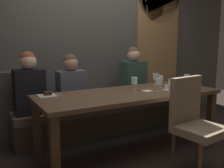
{
  "coord_description": "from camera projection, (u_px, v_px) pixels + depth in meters",
  "views": [
    {
      "loc": [
        -1.65,
        -2.51,
        1.34
      ],
      "look_at": [
        -0.18,
        0.1,
        0.84
      ],
      "focal_mm": 41.06,
      "sensor_mm": 36.0,
      "label": 1
    }
  ],
  "objects": [
    {
      "name": "banquette_bench",
      "position": [
        103.0,
        118.0,
        3.74
      ],
      "size": [
        2.5,
        0.44,
        0.45
      ],
      "color": "#40352A",
      "rests_on": "ground"
    },
    {
      "name": "wine_glass_near_left",
      "position": [
        156.0,
        77.0,
        3.53
      ],
      "size": [
        0.08,
        0.08,
        0.16
      ],
      "color": "silver",
      "rests_on": "dining_table"
    },
    {
      "name": "wine_glass_end_right",
      "position": [
        160.0,
        79.0,
        3.34
      ],
      "size": [
        0.08,
        0.08,
        0.16
      ],
      "color": "silver",
      "rests_on": "dining_table"
    },
    {
      "name": "folded_napkin",
      "position": [
        147.0,
        91.0,
        3.11
      ],
      "size": [
        0.11,
        0.1,
        0.01
      ],
      "primitive_type": "cube",
      "rotation": [
        0.0,
        0.0,
        0.01
      ],
      "color": "silver",
      "rests_on": "dining_table"
    },
    {
      "name": "back_wall_tiled",
      "position": [
        87.0,
        31.0,
        3.98
      ],
      "size": [
        6.0,
        0.12,
        3.0
      ],
      "primitive_type": "cube",
      "color": "#4C4944",
      "rests_on": "ground"
    },
    {
      "name": "arched_door",
      "position": [
        158.0,
        40.0,
        4.59
      ],
      "size": [
        0.9,
        0.05,
        2.55
      ],
      "color": "olive",
      "rests_on": "ground"
    },
    {
      "name": "wine_glass_end_left",
      "position": [
        172.0,
        83.0,
        2.99
      ],
      "size": [
        0.08,
        0.08,
        0.16
      ],
      "color": "silver",
      "rests_on": "dining_table"
    },
    {
      "name": "fork_on_table",
      "position": [
        58.0,
        94.0,
        2.93
      ],
      "size": [
        0.03,
        0.17,
        0.01
      ],
      "primitive_type": "cube",
      "rotation": [
        0.0,
        0.0,
        0.1
      ],
      "color": "silver",
      "rests_on": "dining_table"
    },
    {
      "name": "dining_table",
      "position": [
        129.0,
        99.0,
        3.07
      ],
      "size": [
        2.2,
        0.84,
        0.74
      ],
      "color": "#493422",
      "rests_on": "ground"
    },
    {
      "name": "diner_redhead",
      "position": [
        29.0,
        85.0,
        3.12
      ],
      "size": [
        0.36,
        0.24,
        0.77
      ],
      "color": "black",
      "rests_on": "banquette_bench"
    },
    {
      "name": "chair_near_side",
      "position": [
        194.0,
        119.0,
        2.61
      ],
      "size": [
        0.49,
        0.49,
        0.98
      ],
      "color": "brown",
      "rests_on": "ground"
    },
    {
      "name": "wine_glass_far_right",
      "position": [
        158.0,
        82.0,
        3.09
      ],
      "size": [
        0.08,
        0.08,
        0.16
      ],
      "color": "silver",
      "rests_on": "dining_table"
    },
    {
      "name": "espresso_cup",
      "position": [
        167.0,
        88.0,
        3.19
      ],
      "size": [
        0.12,
        0.12,
        0.06
      ],
      "color": "white",
      "rests_on": "dining_table"
    },
    {
      "name": "dessert_plate",
      "position": [
        47.0,
        95.0,
        2.84
      ],
      "size": [
        0.19,
        0.19,
        0.05
      ],
      "color": "white",
      "rests_on": "dining_table"
    },
    {
      "name": "diner_bearded",
      "position": [
        71.0,
        83.0,
        3.42
      ],
      "size": [
        0.36,
        0.24,
        0.72
      ],
      "color": "#4C515B",
      "rests_on": "banquette_bench"
    },
    {
      "name": "wine_glass_center_front",
      "position": [
        187.0,
        78.0,
        3.43
      ],
      "size": [
        0.08,
        0.08,
        0.16
      ],
      "color": "silver",
      "rests_on": "dining_table"
    },
    {
      "name": "ground",
      "position": [
        129.0,
        151.0,
        3.17
      ],
      "size": [
        9.0,
        9.0,
        0.0
      ],
      "primitive_type": "plane",
      "color": "black"
    },
    {
      "name": "wine_glass_near_right",
      "position": [
        134.0,
        81.0,
        3.16
      ],
      "size": [
        0.08,
        0.08,
        0.16
      ],
      "color": "silver",
      "rests_on": "dining_table"
    },
    {
      "name": "diner_far_end",
      "position": [
        133.0,
        75.0,
        3.91
      ],
      "size": [
        0.36,
        0.24,
        0.81
      ],
      "color": "#2D473D",
      "rests_on": "banquette_bench"
    }
  ]
}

